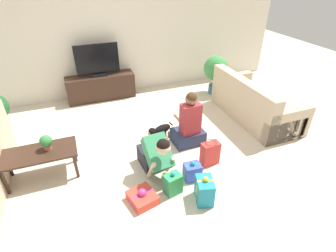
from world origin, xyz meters
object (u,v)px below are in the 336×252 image
gift_box_a (204,190)px  gift_bag_a (210,153)px  person_sitting (189,126)px  tabletop_plant (46,142)px  coffee_table (39,155)px  tv_console (101,87)px  dog (160,130)px  gift_box_b (143,197)px  sofa_right (253,104)px  gift_box_d (173,184)px  person_kneeling (155,155)px  potted_plant_corner_right (216,70)px  gift_box_c (192,171)px  tv (98,62)px

gift_box_a → gift_bag_a: 0.77m
person_sitting → gift_box_a: bearing=72.4°
tabletop_plant → person_sitting: bearing=-0.5°
coffee_table → tv_console: 2.63m
dog → gift_box_a: gift_box_a is taller
coffee_table → gift_box_b: 1.59m
sofa_right → gift_box_d: (-2.26, -1.35, -0.14)m
person_kneeling → gift_box_a: size_ratio=2.01×
potted_plant_corner_right → gift_box_c: (-1.75, -2.50, -0.45)m
potted_plant_corner_right → tv: bearing=165.7°
potted_plant_corner_right → gift_bag_a: (-1.35, -2.29, -0.38)m
coffee_table → tabletop_plant: tabletop_plant is taller
coffee_table → tabletop_plant: size_ratio=4.62×
gift_box_c → gift_box_b: bearing=-168.4°
sofa_right → tabletop_plant: sofa_right is taller
gift_box_c → tabletop_plant: tabletop_plant is taller
person_kneeling → gift_bag_a: (0.85, -0.09, -0.15)m
tv_console → tabletop_plant: tabletop_plant is taller
dog → person_sitting: bearing=41.0°
gift_box_d → person_kneeling: bearing=101.4°
person_kneeling → gift_bag_a: 0.87m
tv_console → person_kneeling: size_ratio=1.84×
coffee_table → gift_box_d: bearing=-30.5°
tv_console → gift_box_b: (0.01, -3.31, -0.21)m
person_kneeling → dog: bearing=61.8°
tabletop_plant → gift_box_a: bearing=-34.7°
potted_plant_corner_right → gift_box_c: size_ratio=2.90×
sofa_right → dog: bearing=93.2°
gift_box_a → tabletop_plant: 2.27m
sofa_right → gift_box_d: bearing=120.8°
tabletop_plant → gift_bag_a: bearing=-15.6°
dog → gift_bag_a: size_ratio=1.29×
tv_console → tabletop_plant: 2.55m
person_sitting → tabletop_plant: person_sitting is taller
tv_console → dog: tv_console is taller
person_sitting → gift_box_a: person_sitting is taller
person_kneeling → gift_bag_a: person_kneeling is taller
person_kneeling → gift_box_b: bearing=-130.8°
gift_box_d → tv: bearing=97.6°
coffee_table → person_sitting: bearing=0.3°
tv → dog: tv is taller
gift_box_c → tabletop_plant: bearing=155.7°
tv → person_kneeling: 2.91m
tv_console → person_kneeling: 2.87m
gift_box_a → gift_box_b: size_ratio=0.95×
person_kneeling → coffee_table: bearing=157.1°
gift_box_b → gift_box_c: 0.81m
dog → gift_box_c: size_ratio=1.69×
dog → gift_box_b: dog is taller
potted_plant_corner_right → tabletop_plant: (-3.62, -1.65, -0.02)m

